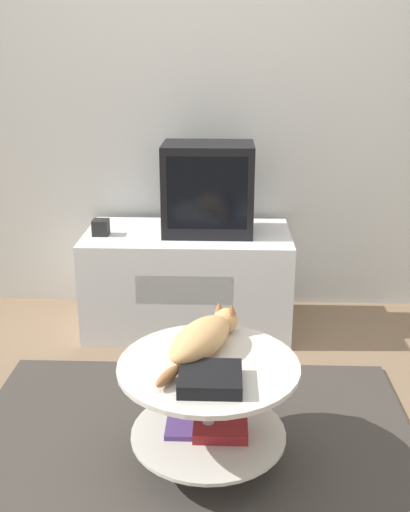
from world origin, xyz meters
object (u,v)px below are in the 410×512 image
at_px(speaker, 101,227).
at_px(dvd_box, 210,379).
at_px(cat, 203,338).
at_px(tv, 208,189).

height_order(speaker, dvd_box, speaker).
relative_size(speaker, cat, 0.16).
xyz_separation_m(speaker, cat, (0.60, -1.10, -0.10)).
bearing_deg(cat, dvd_box, -146.35).
distance_m(tv, dvd_box, 1.45).
height_order(dvd_box, cat, cat).
relative_size(tv, dvd_box, 2.28).
bearing_deg(speaker, tv, 7.73).
bearing_deg(speaker, dvd_box, -64.50).
height_order(tv, cat, tv).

